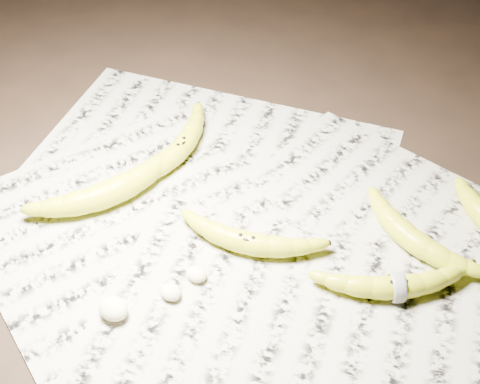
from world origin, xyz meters
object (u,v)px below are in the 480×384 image
Objects in this scene: banana_left_a at (180,147)px; banana_left_b at (111,190)px; banana_taped at (397,286)px; banana_center at (247,241)px; banana_upper_a at (411,237)px.

banana_left_a is 0.92× the size of banana_left_b.
banana_left_b reaches higher than banana_taped.
banana_left_b is 1.16× the size of banana_center.
banana_upper_a is at bearing -44.51° from banana_left_b.
banana_center is 0.22m from banana_upper_a.
banana_center is (0.20, -0.10, -0.00)m from banana_left_a.
banana_upper_a reaches higher than banana_taped.
banana_left_b is at bearing 170.81° from banana_center.
banana_upper_a is at bearing 18.48° from banana_center.
banana_left_a is 0.38m from banana_upper_a.
banana_center reaches higher than banana_taped.
banana_left_b is 1.10× the size of banana_taped.
banana_taped is 0.09m from banana_upper_a.
banana_center is at bearing -126.46° from banana_upper_a.
banana_left_b reaches higher than banana_left_a.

